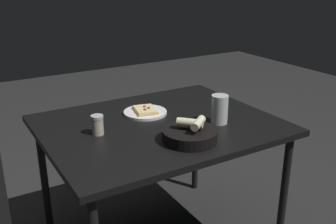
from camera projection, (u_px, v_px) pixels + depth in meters
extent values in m
cube|color=black|center=(159.00, 125.00, 1.94)|extent=(1.13, 0.91, 0.03)
cylinder|color=black|center=(196.00, 142.00, 2.63)|extent=(0.04, 0.04, 0.70)
cylinder|color=black|center=(45.00, 181.00, 2.14)|extent=(0.04, 0.04, 0.70)
cylinder|color=black|center=(283.00, 197.00, 1.99)|extent=(0.04, 0.04, 0.70)
cylinder|color=white|center=(145.00, 112.00, 2.05)|extent=(0.23, 0.23, 0.01)
cube|color=tan|center=(145.00, 110.00, 2.05)|extent=(0.14, 0.16, 0.01)
cube|color=beige|center=(145.00, 109.00, 2.04)|extent=(0.13, 0.15, 0.01)
sphere|color=brown|center=(149.00, 108.00, 2.04)|extent=(0.02, 0.02, 0.02)
sphere|color=brown|center=(145.00, 110.00, 2.02)|extent=(0.02, 0.02, 0.02)
sphere|color=brown|center=(145.00, 107.00, 2.06)|extent=(0.02, 0.02, 0.02)
cylinder|color=black|center=(190.00, 135.00, 1.72)|extent=(0.25, 0.25, 0.05)
cylinder|color=beige|center=(190.00, 123.00, 1.70)|extent=(0.11, 0.11, 0.04)
cylinder|color=beige|center=(198.00, 123.00, 1.68)|extent=(0.11, 0.10, 0.04)
cylinder|color=red|center=(177.00, 138.00, 1.71)|extent=(0.06, 0.06, 0.03)
cylinder|color=silver|center=(219.00, 109.00, 1.91)|extent=(0.08, 0.08, 0.14)
cylinder|color=#B67C16|center=(219.00, 118.00, 1.92)|extent=(0.07, 0.07, 0.05)
cylinder|color=#BFB299|center=(98.00, 126.00, 1.78)|extent=(0.05, 0.05, 0.08)
cylinder|color=maroon|center=(98.00, 130.00, 1.79)|extent=(0.05, 0.05, 0.04)
cylinder|color=#B7B7BC|center=(97.00, 117.00, 1.77)|extent=(0.06, 0.06, 0.01)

